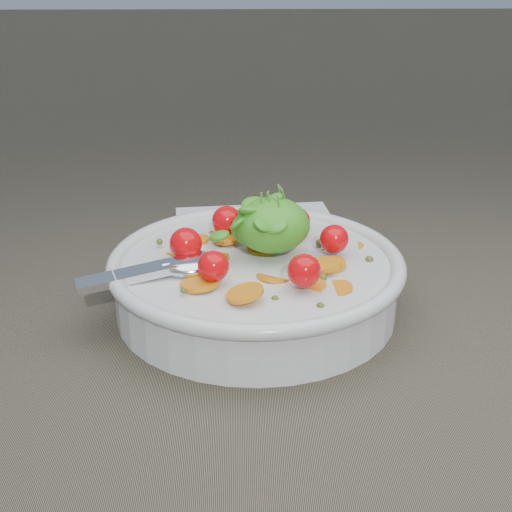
{
  "coord_description": "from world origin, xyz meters",
  "views": [
    {
      "loc": [
        -0.02,
        -0.59,
        0.31
      ],
      "look_at": [
        -0.01,
        -0.03,
        0.05
      ],
      "focal_mm": 50.0,
      "sensor_mm": 36.0,
      "label": 1
    }
  ],
  "objects": [
    {
      "name": "ground",
      "position": [
        0.0,
        0.0,
        0.0
      ],
      "size": [
        6.0,
        6.0,
        0.0
      ],
      "primitive_type": "plane",
      "color": "brown",
      "rests_on": "ground"
    },
    {
      "name": "napkin",
      "position": [
        -0.0,
        0.15,
        0.0
      ],
      "size": [
        0.2,
        0.18,
        0.01
      ],
      "primitive_type": "cube",
      "rotation": [
        0.0,
        0.0,
        0.1
      ],
      "color": "white",
      "rests_on": "ground"
    },
    {
      "name": "bowl",
      "position": [
        -0.01,
        -0.03,
        0.03
      ],
      "size": [
        0.28,
        0.26,
        0.11
      ],
      "color": "silver",
      "rests_on": "ground"
    }
  ]
}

